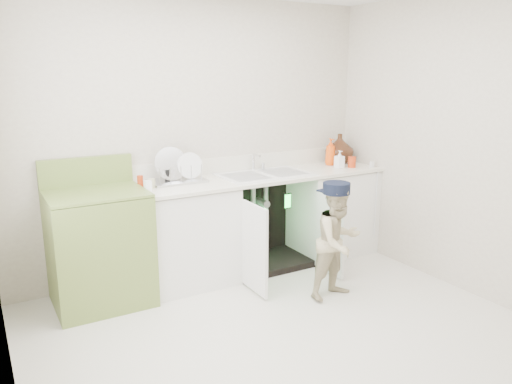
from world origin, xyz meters
TOP-DOWN VIEW (x-y plane):
  - ground at (0.00, 0.00)m, footprint 3.50×3.50m
  - room_shell at (0.00, 0.00)m, footprint 6.00×5.50m
  - counter_run at (0.58, 1.21)m, footprint 2.44×1.02m
  - avocado_stove at (-1.01, 1.18)m, footprint 0.75×0.65m
  - repair_worker at (0.72, 0.30)m, footprint 0.51×0.77m

SIDE VIEW (x-z plane):
  - ground at x=0.00m, z-range 0.00..0.00m
  - counter_run at x=0.58m, z-range -0.13..1.08m
  - avocado_stove at x=-1.01m, z-range -0.10..1.06m
  - repair_worker at x=0.72m, z-range 0.00..0.98m
  - room_shell at x=0.00m, z-range 0.62..1.88m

